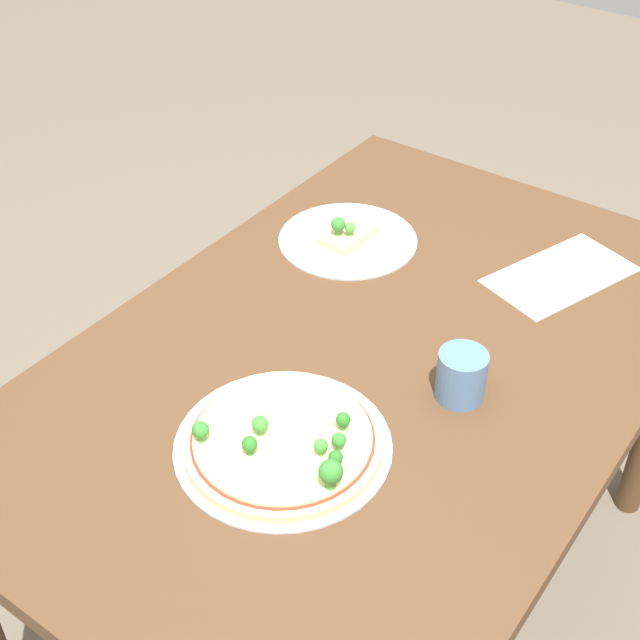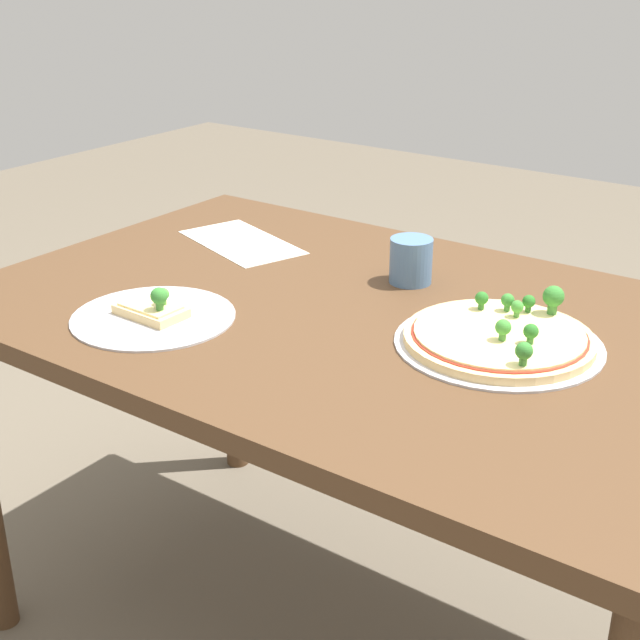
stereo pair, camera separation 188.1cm
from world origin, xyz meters
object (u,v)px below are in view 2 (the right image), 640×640
at_px(pizza_tray_slice, 153,313).
at_px(dining_table, 354,356).
at_px(drinking_cup, 411,261).
at_px(pizza_tray_whole, 501,337).

bearing_deg(pizza_tray_slice, dining_table, 40.82).
height_order(dining_table, drinking_cup, drinking_cup).
height_order(dining_table, pizza_tray_whole, pizza_tray_whole).
bearing_deg(pizza_tray_whole, dining_table, -176.01).
bearing_deg(pizza_tray_whole, pizza_tray_slice, -155.10).
relative_size(dining_table, drinking_cup, 15.99).
xyz_separation_m(dining_table, pizza_tray_slice, (-0.26, -0.23, 0.10)).
xyz_separation_m(pizza_tray_whole, drinking_cup, (-0.26, 0.16, 0.03)).
xyz_separation_m(pizza_tray_whole, pizza_tray_slice, (-0.53, -0.25, -0.00)).
bearing_deg(pizza_tray_slice, pizza_tray_whole, 24.90).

